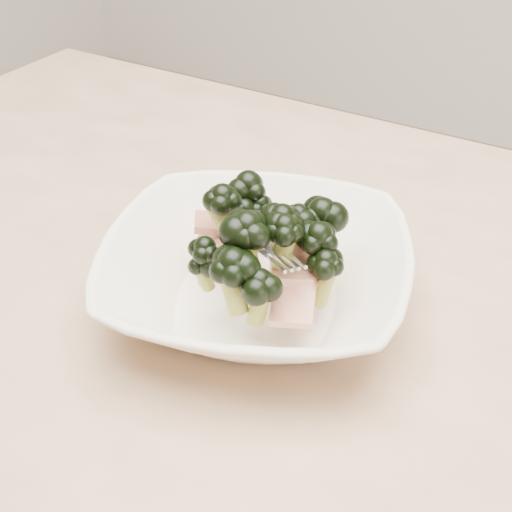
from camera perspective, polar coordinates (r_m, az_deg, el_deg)
name	(u,v)px	position (r m, az deg, el deg)	size (l,w,h in m)	color
dining_table	(268,393)	(0.66, 0.96, -10.92)	(1.20, 0.80, 0.75)	tan
broccoli_dish	(258,268)	(0.58, 0.16, -0.99)	(0.32, 0.32, 0.11)	white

